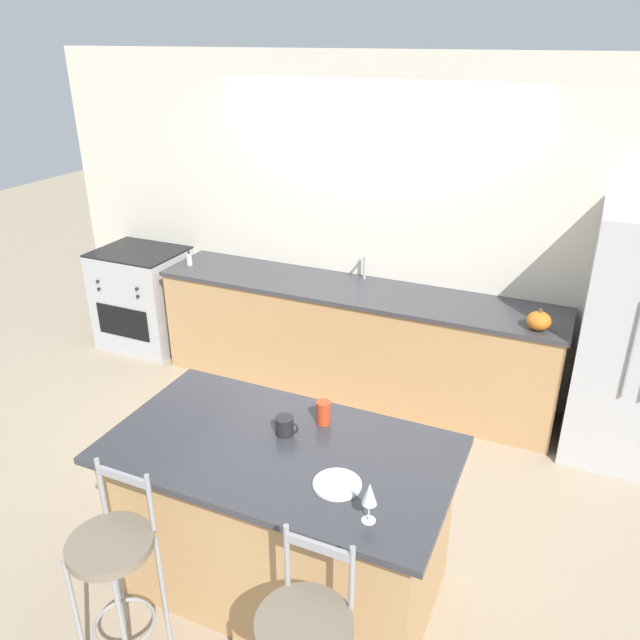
{
  "coord_description": "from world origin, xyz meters",
  "views": [
    {
      "loc": [
        1.66,
        -4.02,
        2.81
      ],
      "look_at": [
        0.17,
        -0.69,
        1.12
      ],
      "focal_mm": 35.0,
      "sensor_mm": 36.0,
      "label": 1
    }
  ],
  "objects_px": {
    "dinner_plate": "(337,484)",
    "pumpkin_decoration": "(539,321)",
    "refrigerator": "(638,341)",
    "oven_range": "(144,298)",
    "coffee_mug": "(285,426)",
    "bar_stool_near": "(115,564)",
    "wine_glass": "(370,495)",
    "tumbler_cup": "(323,412)",
    "soap_bottle": "(189,259)"
  },
  "relations": [
    {
      "from": "coffee_mug",
      "to": "tumbler_cup",
      "type": "height_order",
      "value": "tumbler_cup"
    },
    {
      "from": "oven_range",
      "to": "bar_stool_near",
      "type": "relative_size",
      "value": 0.9
    },
    {
      "from": "wine_glass",
      "to": "refrigerator",
      "type": "bearing_deg",
      "value": 65.75
    },
    {
      "from": "refrigerator",
      "to": "bar_stool_near",
      "type": "relative_size",
      "value": 1.7
    },
    {
      "from": "coffee_mug",
      "to": "soap_bottle",
      "type": "distance_m",
      "value": 2.74
    },
    {
      "from": "oven_range",
      "to": "dinner_plate",
      "type": "xyz_separation_m",
      "value": [
        2.97,
        -2.28,
        0.45
      ]
    },
    {
      "from": "dinner_plate",
      "to": "soap_bottle",
      "type": "distance_m",
      "value": 3.21
    },
    {
      "from": "coffee_mug",
      "to": "refrigerator",
      "type": "bearing_deg",
      "value": 49.57
    },
    {
      "from": "wine_glass",
      "to": "tumbler_cup",
      "type": "height_order",
      "value": "wine_glass"
    },
    {
      "from": "refrigerator",
      "to": "coffee_mug",
      "type": "relative_size",
      "value": 13.99
    },
    {
      "from": "dinner_plate",
      "to": "soap_bottle",
      "type": "xyz_separation_m",
      "value": [
        -2.34,
        2.2,
        0.05
      ]
    },
    {
      "from": "refrigerator",
      "to": "bar_stool_near",
      "type": "xyz_separation_m",
      "value": [
        -2.16,
        -2.81,
        -0.29
      ]
    },
    {
      "from": "wine_glass",
      "to": "coffee_mug",
      "type": "relative_size",
      "value": 1.55
    },
    {
      "from": "oven_range",
      "to": "wine_glass",
      "type": "xyz_separation_m",
      "value": [
        3.18,
        -2.44,
        0.59
      ]
    },
    {
      "from": "soap_bottle",
      "to": "tumbler_cup",
      "type": "bearing_deg",
      "value": -40.39
    },
    {
      "from": "bar_stool_near",
      "to": "coffee_mug",
      "type": "bearing_deg",
      "value": 60.55
    },
    {
      "from": "oven_range",
      "to": "pumpkin_decoration",
      "type": "relative_size",
      "value": 5.68
    },
    {
      "from": "soap_bottle",
      "to": "coffee_mug",
      "type": "bearing_deg",
      "value": -45.05
    },
    {
      "from": "dinner_plate",
      "to": "soap_bottle",
      "type": "bearing_deg",
      "value": 136.7
    },
    {
      "from": "coffee_mug",
      "to": "soap_bottle",
      "type": "xyz_separation_m",
      "value": [
        -1.94,
        1.94,
        0.01
      ]
    },
    {
      "from": "refrigerator",
      "to": "tumbler_cup",
      "type": "bearing_deg",
      "value": -130.59
    },
    {
      "from": "refrigerator",
      "to": "oven_range",
      "type": "bearing_deg",
      "value": 179.58
    },
    {
      "from": "bar_stool_near",
      "to": "wine_glass",
      "type": "height_order",
      "value": "wine_glass"
    },
    {
      "from": "wine_glass",
      "to": "pumpkin_decoration",
      "type": "distance_m",
      "value": 2.29
    },
    {
      "from": "bar_stool_near",
      "to": "coffee_mug",
      "type": "distance_m",
      "value": 1.01
    },
    {
      "from": "dinner_plate",
      "to": "tumbler_cup",
      "type": "height_order",
      "value": "tumbler_cup"
    },
    {
      "from": "tumbler_cup",
      "to": "dinner_plate",
      "type": "bearing_deg",
      "value": -59.11
    },
    {
      "from": "wine_glass",
      "to": "soap_bottle",
      "type": "distance_m",
      "value": 3.47
    },
    {
      "from": "wine_glass",
      "to": "tumbler_cup",
      "type": "bearing_deg",
      "value": 128.45
    },
    {
      "from": "refrigerator",
      "to": "coffee_mug",
      "type": "bearing_deg",
      "value": -130.43
    },
    {
      "from": "dinner_plate",
      "to": "pumpkin_decoration",
      "type": "relative_size",
      "value": 1.35
    },
    {
      "from": "oven_range",
      "to": "soap_bottle",
      "type": "distance_m",
      "value": 0.81
    },
    {
      "from": "coffee_mug",
      "to": "oven_range",
      "type": "bearing_deg",
      "value": 141.8
    },
    {
      "from": "dinner_plate",
      "to": "wine_glass",
      "type": "relative_size",
      "value": 1.14
    },
    {
      "from": "oven_range",
      "to": "tumbler_cup",
      "type": "distance_m",
      "value": 3.32
    },
    {
      "from": "coffee_mug",
      "to": "soap_bottle",
      "type": "bearing_deg",
      "value": 134.95
    },
    {
      "from": "oven_range",
      "to": "tumbler_cup",
      "type": "xyz_separation_m",
      "value": [
        2.71,
        -1.85,
        0.51
      ]
    },
    {
      "from": "tumbler_cup",
      "to": "soap_bottle",
      "type": "xyz_separation_m",
      "value": [
        -2.08,
        1.77,
        -0.01
      ]
    },
    {
      "from": "oven_range",
      "to": "dinner_plate",
      "type": "distance_m",
      "value": 3.77
    },
    {
      "from": "oven_range",
      "to": "wine_glass",
      "type": "bearing_deg",
      "value": -37.51
    },
    {
      "from": "tumbler_cup",
      "to": "pumpkin_decoration",
      "type": "height_order",
      "value": "pumpkin_decoration"
    },
    {
      "from": "refrigerator",
      "to": "pumpkin_decoration",
      "type": "distance_m",
      "value": 0.68
    },
    {
      "from": "dinner_plate",
      "to": "pumpkin_decoration",
      "type": "distance_m",
      "value": 2.19
    },
    {
      "from": "dinner_plate",
      "to": "tumbler_cup",
      "type": "bearing_deg",
      "value": 120.89
    },
    {
      "from": "dinner_plate",
      "to": "refrigerator",
      "type": "bearing_deg",
      "value": 60.12
    },
    {
      "from": "refrigerator",
      "to": "dinner_plate",
      "type": "bearing_deg",
      "value": -119.88
    },
    {
      "from": "refrigerator",
      "to": "wine_glass",
      "type": "distance_m",
      "value": 2.65
    },
    {
      "from": "bar_stool_near",
      "to": "soap_bottle",
      "type": "relative_size",
      "value": 8.09
    },
    {
      "from": "bar_stool_near",
      "to": "refrigerator",
      "type": "bearing_deg",
      "value": 52.47
    },
    {
      "from": "oven_range",
      "to": "dinner_plate",
      "type": "bearing_deg",
      "value": -37.56
    }
  ]
}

